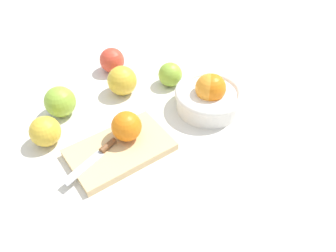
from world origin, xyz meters
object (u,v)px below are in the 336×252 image
object	(u,v)px
apple_front_right_2	(45,131)
apple_front_center	(122,81)
orange_on_board	(126,126)
bowl	(209,95)
apple_front_left_2	(112,60)
knife	(98,155)
cutting_board	(120,150)
apple_front_left	(170,74)
apple_front_right	(60,102)

from	to	relation	value
apple_front_right_2	apple_front_center	bearing A→B (deg)	-176.85
orange_on_board	apple_front_right_2	world-z (taller)	orange_on_board
bowl	apple_front_left_2	size ratio (longest dim) A/B	2.45
knife	bowl	bearing A→B (deg)	168.53
bowl	knife	xyz separation A→B (m)	(0.33, -0.07, -0.02)
bowl	cutting_board	size ratio (longest dim) A/B	0.77
apple_front_center	apple_front_left	bearing A→B (deg)	149.11
orange_on_board	apple_front_right_2	bearing A→B (deg)	-47.35
apple_front_center	apple_front_left_2	bearing A→B (deg)	-115.63
apple_front_right	knife	bearing A→B (deg)	78.97
bowl	apple_front_right_2	bearing A→B (deg)	-29.01
apple_front_right_2	cutting_board	bearing A→B (deg)	122.42
orange_on_board	apple_front_left_2	xyz separation A→B (m)	(-0.17, -0.26, -0.02)
apple_front_left_2	apple_front_right_2	bearing A→B (deg)	21.20
apple_front_right	apple_front_left_2	distance (m)	0.23
cutting_board	apple_front_left	distance (m)	0.30
cutting_board	knife	xyz separation A→B (m)	(0.05, -0.02, 0.01)
apple_front_left	apple_front_left_2	bearing A→B (deg)	-68.39
apple_front_right	apple_front_right_2	bearing A→B (deg)	36.70
apple_front_right	apple_front_center	xyz separation A→B (m)	(-0.17, 0.05, 0.00)
apple_front_center	apple_front_right	bearing A→B (deg)	-16.17
cutting_board	knife	size ratio (longest dim) A/B	1.53
knife	apple_front_left	bearing A→B (deg)	-166.14
bowl	apple_front_left_2	bearing A→B (deg)	-78.91
knife	apple_front_left	world-z (taller)	apple_front_left
apple_front_left	apple_front_right_2	size ratio (longest dim) A/B	0.94
cutting_board	knife	distance (m)	0.06
cutting_board	orange_on_board	world-z (taller)	orange_on_board
orange_on_board	apple_front_right	size ratio (longest dim) A/B	0.89
orange_on_board	apple_front_left	xyz separation A→B (m)	(-0.25, -0.09, -0.02)
orange_on_board	apple_front_right	distance (m)	0.21
orange_on_board	apple_front_left_2	size ratio (longest dim) A/B	0.96
apple_front_right	apple_front_right_2	size ratio (longest dim) A/B	1.09
knife	apple_front_right_2	bearing A→B (deg)	-71.80
apple_front_left	apple_front_right_2	bearing A→B (deg)	-8.74
apple_front_center	apple_front_right_2	size ratio (longest dim) A/B	1.11
apple_front_right	bowl	bearing A→B (deg)	136.63
apple_front_center	bowl	bearing A→B (deg)	117.42
apple_front_right_2	apple_front_right	bearing A→B (deg)	-143.30
apple_front_center	apple_front_right_2	xyz separation A→B (m)	(0.26, 0.01, -0.00)
knife	apple_front_right_2	xyz separation A→B (m)	(0.05, -0.14, 0.01)
bowl	orange_on_board	distance (m)	0.25
bowl	orange_on_board	xyz separation A→B (m)	(0.24, -0.06, 0.01)
apple_front_right	orange_on_board	bearing A→B (deg)	102.85
orange_on_board	apple_front_right	xyz separation A→B (m)	(0.05, -0.21, -0.02)
knife	apple_front_left_2	distance (m)	0.37
cutting_board	apple_front_right_2	size ratio (longest dim) A/B	3.19
knife	apple_front_center	world-z (taller)	apple_front_center
orange_on_board	cutting_board	bearing A→B (deg)	16.94
knife	apple_front_right_2	world-z (taller)	apple_front_right_2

